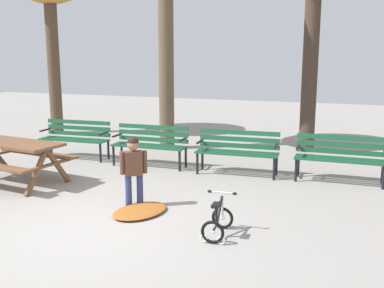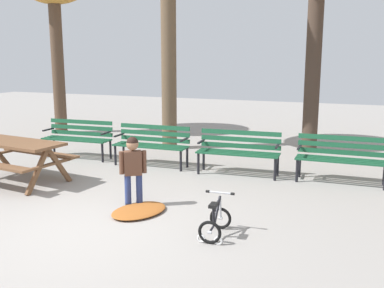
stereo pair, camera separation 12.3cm
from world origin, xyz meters
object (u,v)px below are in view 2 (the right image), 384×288
Objects in this scene: picnic_table at (17,151)px; park_bench_left at (152,142)px; park_bench_far_right at (341,155)px; park_bench_far_left at (78,135)px; park_bench_right at (239,149)px; child_standing at (133,166)px; kids_bicycle at (215,221)px.

park_bench_left is at bearing 50.52° from picnic_table.
park_bench_far_right reaches higher than picnic_table.
park_bench_far_right is at bearing 0.50° from park_bench_far_left.
park_bench_left is 0.99× the size of park_bench_right.
park_bench_left is (1.71, 2.08, -0.08)m from picnic_table.
child_standing is at bearing -111.71° from park_bench_right.
picnic_table is at bearing -84.87° from park_bench_far_left.
picnic_table is 1.20× the size of park_bench_far_left.
park_bench_right reaches higher than picnic_table.
picnic_table is 2.14m from park_bench_far_left.
park_bench_right is 1.48× the size of child_standing.
kids_bicycle is (1.55, -0.65, -0.45)m from child_standing.
child_standing is 1.90× the size of kids_bicycle.
park_bench_right is 3.18m from kids_bicycle.
park_bench_left is at bearing 110.39° from child_standing.
child_standing is (0.92, -2.47, 0.14)m from park_bench_left.
park_bench_left is 1.00× the size of park_bench_far_right.
park_bench_left is at bearing -178.40° from park_bench_far_right.
park_bench_right is at bearing 29.81° from picnic_table.
picnic_table is 2.69m from park_bench_left.
park_bench_far_left is at bearing -179.50° from park_bench_far_right.
park_bench_right is (3.80, -0.07, 0.00)m from park_bench_far_left.
picnic_table is 3.39× the size of kids_bicycle.
park_bench_far_left is 1.01× the size of park_bench_left.
kids_bicycle is at bearing -51.64° from park_bench_left.
picnic_table is 2.66m from child_standing.
park_bench_far_left is at bearing 95.13° from picnic_table.
child_standing is at bearing -69.61° from park_bench_left.
park_bench_left is 3.99m from kids_bicycle.
park_bench_left is 1.47× the size of child_standing.
picnic_table is at bearing 171.52° from child_standing.
kids_bicycle is at bearing -22.80° from child_standing.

